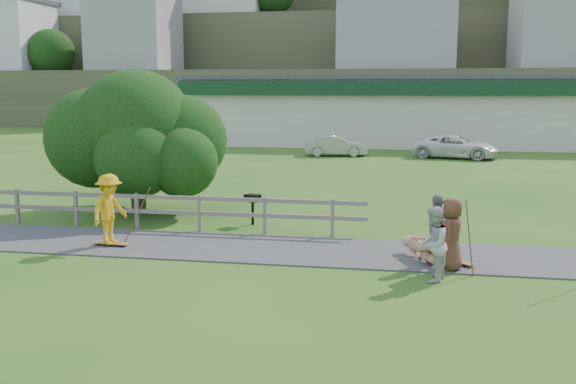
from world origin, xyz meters
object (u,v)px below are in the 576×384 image
skater_fallen (423,249)px  car_white (456,147)px  bbq (253,210)px  spectator_b (437,229)px  car_silver (336,146)px  spectator_c (451,234)px  spectator_a (433,244)px  tree (137,160)px  skater_rider (110,213)px

skater_fallen → car_white: (2.59, 24.20, 0.36)m
bbq → spectator_b: bearing=-10.6°
car_silver → bbq: 20.74m
skater_fallen → spectator_c: 1.01m
spectator_a → spectator_b: spectator_b is taller
spectator_a → spectator_c: size_ratio=0.97×
car_white → tree: tree is taller
tree → bbq: size_ratio=6.73×
bbq → skater_rider: bearing=-109.1°
bbq → skater_fallen: bearing=-11.4°
skater_rider → spectator_c: size_ratio=1.09×
car_white → bbq: 22.08m
spectator_c → car_white: (1.98, 24.79, -0.17)m
skater_rider → spectator_b: size_ratio=1.09×
car_white → tree: 22.81m
skater_rider → car_white: 26.46m
spectator_c → bbq: bearing=-112.8°
spectator_c → car_white: spectator_c is taller
skater_rider → car_white: size_ratio=0.38×
skater_rider → car_silver: size_ratio=0.49×
skater_rider → spectator_b: 8.59m
car_white → bbq: (-7.74, -20.68, -0.22)m
skater_rider → car_silver: skater_rider is taller
tree → car_white: bearing=57.8°
spectator_b → spectator_c: 0.57m
car_silver → spectator_c: bearing=-175.1°
bbq → spectator_c: bearing=-12.5°
spectator_a → bbq: size_ratio=1.75×
skater_rider → car_white: (10.87, 24.13, -0.25)m
car_white → bbq: bearing=172.9°
skater_rider → spectator_b: (8.58, -0.18, -0.08)m
spectator_b → bbq: size_ratio=1.80×
spectator_c → car_white: size_ratio=0.35×
spectator_a → bbq: (-5.30, 5.07, -0.36)m
spectator_a → spectator_b: bearing=-170.5°
spectator_a → tree: tree is taller
skater_fallen → spectator_c: bearing=-68.0°
spectator_b → car_white: size_ratio=0.35×
spectator_c → tree: tree is taller
spectator_b → car_silver: bearing=-151.5°
skater_fallen → spectator_a: bearing=-108.6°
skater_rider → bbq: bearing=-27.7°
skater_fallen → tree: bearing=128.6°
spectator_a → skater_fallen: bearing=-158.6°
spectator_b → skater_fallen: bearing=-92.5°
spectator_c → tree: (-10.16, 5.50, 0.95)m
car_white → spectator_a: bearing=-172.0°
skater_rider → car_white: bearing=-9.8°
car_silver → bbq: bearing=171.6°
spectator_c → car_white: bearing=-171.8°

